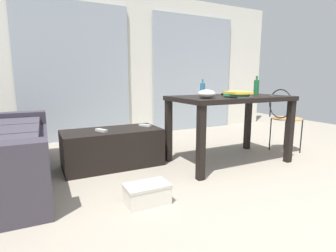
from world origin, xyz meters
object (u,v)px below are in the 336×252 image
(bowl, at_px, (207,94))
(tv_remote_primary, at_px, (101,130))
(coffee_table, at_px, (112,148))
(tv_remote_secondary, at_px, (145,125))
(craft_table, at_px, (230,105))
(shoebox, at_px, (147,194))
(bottle_near, at_px, (256,87))
(tv_remote_on_table, at_px, (227,95))
(book_stack, at_px, (237,94))
(wire_chair, at_px, (284,113))
(scissors, at_px, (271,96))
(bottle_far, at_px, (203,89))

(bowl, xyz_separation_m, tv_remote_primary, (-0.97, 0.59, -0.40))
(coffee_table, bearing_deg, tv_remote_secondary, 4.18)
(coffee_table, xyz_separation_m, craft_table, (1.29, -0.48, 0.47))
(shoebox, bearing_deg, craft_table, 23.96)
(bottle_near, height_order, tv_remote_on_table, bottle_near)
(tv_remote_primary, bearing_deg, shoebox, -108.04)
(bowl, xyz_separation_m, book_stack, (0.37, -0.04, -0.01))
(craft_table, height_order, tv_remote_secondary, craft_table)
(wire_chair, relative_size, tv_remote_secondary, 5.25)
(tv_remote_on_table, bearing_deg, bottle_near, -9.02)
(scissors, bearing_deg, tv_remote_primary, 161.92)
(bowl, distance_m, scissors, 0.91)
(wire_chair, distance_m, bowl, 1.41)
(craft_table, height_order, tv_remote_on_table, tv_remote_on_table)
(tv_remote_on_table, bearing_deg, bottle_far, 130.88)
(book_stack, bearing_deg, coffee_table, 150.72)
(bottle_near, bearing_deg, bowl, -165.39)
(bowl, xyz_separation_m, scissors, (0.91, -0.03, -0.04))
(bottle_near, bearing_deg, tv_remote_primary, 169.77)
(craft_table, relative_size, wire_chair, 1.58)
(wire_chair, bearing_deg, book_stack, -168.81)
(bowl, bearing_deg, scissors, -1.62)
(bottle_near, distance_m, bowl, 0.97)
(coffee_table, distance_m, craft_table, 1.45)
(wire_chair, bearing_deg, bottle_near, 168.07)
(wire_chair, xyz_separation_m, bowl, (-1.37, -0.15, 0.30))
(shoebox, bearing_deg, wire_chair, 14.46)
(book_stack, bearing_deg, shoebox, -162.93)
(bottle_near, bearing_deg, craft_table, -170.08)
(bottle_far, distance_m, bowl, 0.49)
(tv_remote_primary, bearing_deg, book_stack, -49.90)
(bowl, bearing_deg, book_stack, -6.84)
(bottle_near, bearing_deg, tv_remote_secondary, 162.76)
(tv_remote_primary, xyz_separation_m, tv_remote_secondary, (0.55, 0.08, -0.00))
(book_stack, bearing_deg, scissors, 1.93)
(bottle_near, relative_size, shoebox, 0.66)
(book_stack, bearing_deg, bottle_near, 26.84)
(book_stack, bearing_deg, bowl, 173.16)
(craft_table, height_order, tv_remote_primary, craft_table)
(bottle_far, bearing_deg, tv_remote_primary, 172.45)
(tv_remote_primary, bearing_deg, bottle_near, -34.81)
(book_stack, xyz_separation_m, tv_remote_secondary, (-0.79, 0.71, -0.39))
(tv_remote_secondary, relative_size, shoebox, 0.46)
(scissors, distance_m, tv_remote_secondary, 1.54)
(shoebox, bearing_deg, coffee_table, 89.39)
(tv_remote_primary, bearing_deg, bottle_far, -32.12)
(book_stack, bearing_deg, tv_remote_on_table, 71.05)
(book_stack, height_order, tv_remote_secondary, book_stack)
(wire_chair, relative_size, book_stack, 2.84)
(wire_chair, bearing_deg, tv_remote_secondary, 164.01)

